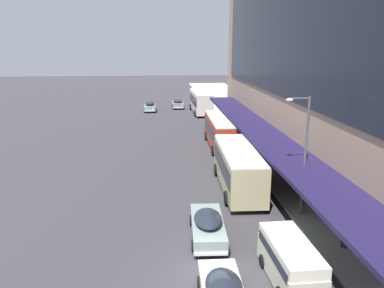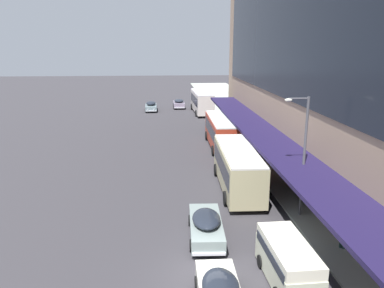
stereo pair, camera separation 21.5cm
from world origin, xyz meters
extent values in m
plane|color=#343236|center=(0.00, 0.00, 0.00)|extent=(240.00, 240.00, 0.00)
cube|color=#1D163C|center=(6.40, 0.00, 3.34)|extent=(3.20, 72.00, 0.24)
cube|color=#AD3622|center=(4.28, 22.40, 1.69)|extent=(2.58, 9.63, 2.67)
cube|color=black|center=(4.28, 22.40, 2.01)|extent=(2.61, 8.86, 1.18)
cube|color=silver|center=(4.28, 22.40, 3.07)|extent=(2.48, 9.62, 0.12)
cube|color=black|center=(4.34, 27.24, 2.77)|extent=(1.23, 0.08, 0.36)
cylinder|color=black|center=(3.09, 25.68, 0.50)|extent=(0.26, 1.00, 1.00)
cylinder|color=black|center=(5.55, 25.65, 0.50)|extent=(0.26, 1.00, 1.00)
cylinder|color=black|center=(3.01, 19.44, 0.50)|extent=(0.26, 1.00, 1.00)
cylinder|color=black|center=(5.47, 19.41, 0.50)|extent=(0.26, 1.00, 1.00)
cube|color=tan|center=(3.61, 10.55, 1.70)|extent=(2.74, 9.21, 2.70)
cube|color=black|center=(3.61, 10.55, 2.02)|extent=(2.75, 8.48, 1.19)
cube|color=silver|center=(3.61, 10.55, 3.10)|extent=(2.64, 9.21, 0.12)
cube|color=black|center=(3.74, 15.16, 2.80)|extent=(1.24, 0.10, 0.36)
cylinder|color=black|center=(2.46, 13.70, 0.50)|extent=(0.28, 1.01, 1.00)
cylinder|color=black|center=(4.94, 13.62, 0.50)|extent=(0.28, 1.01, 1.00)
cylinder|color=black|center=(2.29, 7.76, 0.50)|extent=(0.28, 1.01, 1.00)
cylinder|color=black|center=(4.77, 7.68, 0.50)|extent=(0.28, 1.01, 1.00)
cube|color=beige|center=(4.37, 43.27, 1.82)|extent=(2.82, 9.74, 2.93)
cube|color=black|center=(4.37, 43.27, 2.17)|extent=(2.83, 8.97, 1.29)
cube|color=silver|center=(4.37, 43.27, 3.33)|extent=(2.72, 9.74, 0.12)
cube|color=black|center=(4.21, 48.14, 3.03)|extent=(1.26, 0.10, 0.36)
cylinder|color=black|center=(3.01, 46.52, 0.50)|extent=(0.28, 1.01, 1.00)
cylinder|color=black|center=(5.52, 46.60, 0.50)|extent=(0.28, 1.01, 1.00)
cylinder|color=black|center=(3.21, 40.24, 0.50)|extent=(0.28, 1.01, 1.00)
cylinder|color=black|center=(5.72, 40.32, 0.50)|extent=(0.28, 1.01, 1.00)
cube|color=gray|center=(0.48, 3.58, 0.61)|extent=(1.97, 4.75, 0.78)
ellipsoid|color=#1E232D|center=(0.47, 3.34, 1.25)|extent=(1.66, 2.64, 0.56)
cube|color=silver|center=(0.60, 5.96, 0.37)|extent=(1.67, 0.20, 0.14)
cube|color=silver|center=(0.37, 1.19, 0.37)|extent=(1.67, 0.20, 0.14)
sphere|color=silver|center=(0.11, 5.95, 0.66)|extent=(0.18, 0.18, 0.18)
sphere|color=silver|center=(1.08, 5.90, 0.66)|extent=(0.18, 0.18, 0.18)
cylinder|color=black|center=(-0.32, 5.06, 0.32)|extent=(0.17, 0.65, 0.64)
cylinder|color=black|center=(1.43, 4.98, 0.32)|extent=(0.17, 0.65, 0.64)
cylinder|color=black|center=(-0.46, 2.17, 0.32)|extent=(0.17, 0.65, 0.64)
cylinder|color=black|center=(1.29, 2.09, 0.32)|extent=(0.17, 0.65, 0.64)
cube|color=gray|center=(-3.75, 45.85, 0.58)|extent=(1.93, 4.49, 0.72)
ellipsoid|color=#1E232D|center=(-3.76, 46.07, 1.24)|extent=(1.65, 2.49, 0.65)
cube|color=silver|center=(-3.69, 43.58, 0.37)|extent=(1.72, 0.17, 0.14)
cube|color=silver|center=(-3.81, 48.12, 0.37)|extent=(1.72, 0.17, 0.14)
sphere|color=silver|center=(-3.19, 43.62, 0.63)|extent=(0.18, 0.18, 0.18)
sphere|color=silver|center=(-4.19, 43.59, 0.63)|extent=(0.18, 0.18, 0.18)
cylinder|color=black|center=(-2.81, 44.50, 0.32)|extent=(0.16, 0.64, 0.64)
cylinder|color=black|center=(-4.62, 44.45, 0.32)|extent=(0.16, 0.64, 0.64)
cylinder|color=black|center=(-2.89, 47.25, 0.32)|extent=(0.16, 0.64, 0.64)
cylinder|color=black|center=(-4.69, 47.20, 0.32)|extent=(0.16, 0.64, 0.64)
ellipsoid|color=#1E232D|center=(0.35, -2.60, 1.27)|extent=(1.52, 2.33, 0.61)
cube|color=silver|center=(0.40, -0.24, 0.37)|extent=(1.60, 0.15, 0.14)
sphere|color=silver|center=(-0.07, -0.26, 0.66)|extent=(0.18, 0.18, 0.18)
sphere|color=silver|center=(0.86, -0.28, 0.66)|extent=(0.18, 0.18, 0.18)
cylinder|color=black|center=(-0.46, -1.07, 0.32)|extent=(0.15, 0.64, 0.64)
cylinder|color=black|center=(1.22, -1.10, 0.32)|extent=(0.15, 0.64, 0.64)
cube|color=gray|center=(0.95, 48.48, 0.62)|extent=(1.86, 4.15, 0.79)
ellipsoid|color=#1E232D|center=(0.95, 48.28, 1.26)|extent=(1.63, 2.29, 0.55)
cube|color=silver|center=(0.96, 50.60, 0.37)|extent=(1.75, 0.13, 0.14)
cube|color=silver|center=(0.94, 46.36, 0.37)|extent=(1.75, 0.13, 0.14)
sphere|color=silver|center=(0.45, 50.58, 0.67)|extent=(0.18, 0.18, 0.18)
sphere|color=silver|center=(1.47, 50.57, 0.67)|extent=(0.18, 0.18, 0.18)
cylinder|color=black|center=(0.04, 49.77, 0.32)|extent=(0.14, 0.64, 0.64)
cylinder|color=black|center=(1.88, 49.76, 0.32)|extent=(0.14, 0.64, 0.64)
cylinder|color=black|center=(0.02, 47.20, 0.32)|extent=(0.14, 0.64, 0.64)
cylinder|color=black|center=(1.87, 47.19, 0.32)|extent=(0.14, 0.64, 0.64)
cube|color=beige|center=(3.68, -0.81, 0.76)|extent=(1.87, 4.35, 1.29)
cube|color=silver|center=(3.68, -0.81, 1.55)|extent=(1.84, 4.26, 0.83)
cube|color=black|center=(3.68, -0.81, 1.45)|extent=(1.90, 3.92, 0.41)
ellipsoid|color=beige|center=(3.61, 1.29, 0.90)|extent=(1.63, 0.65, 1.11)
cylinder|color=black|center=(2.76, 0.42, 0.32)|extent=(0.18, 0.64, 0.64)
cylinder|color=black|center=(4.51, 0.47, 0.32)|extent=(0.18, 0.64, 0.64)
cylinder|color=#213733|center=(7.50, 1.54, 0.57)|extent=(0.16, 0.16, 0.85)
cylinder|color=#213733|center=(7.39, 1.65, 0.57)|extent=(0.16, 0.16, 0.85)
cube|color=#213733|center=(7.44, 1.60, 1.35)|extent=(0.45, 0.46, 0.70)
cylinder|color=#213733|center=(7.62, 1.41, 1.39)|extent=(0.10, 0.10, 0.63)
cylinder|color=#213733|center=(7.26, 1.79, 1.39)|extent=(0.10, 0.10, 0.63)
sphere|color=tan|center=(7.44, 1.60, 1.81)|extent=(0.22, 0.22, 0.22)
cylinder|color=black|center=(7.44, 1.60, 1.89)|extent=(0.33, 0.33, 0.02)
cylinder|color=black|center=(7.44, 1.60, 1.95)|extent=(0.21, 0.21, 0.12)
cylinder|color=#4C4C51|center=(6.65, 5.69, 3.86)|extent=(0.16, 0.16, 7.42)
cylinder|color=#4C4C51|center=(6.05, 5.69, 7.47)|extent=(1.20, 0.10, 0.10)
ellipsoid|color=silver|center=(5.45, 5.69, 7.39)|extent=(0.44, 0.28, 0.20)
camera|label=1|loc=(-1.98, -15.29, 10.45)|focal=35.00mm
camera|label=2|loc=(-1.77, -15.30, 10.45)|focal=35.00mm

